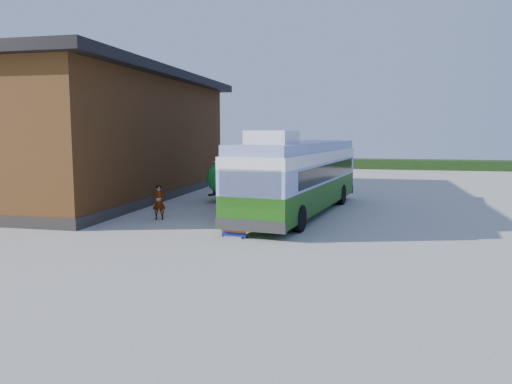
% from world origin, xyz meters
% --- Properties ---
extents(ground, '(100.00, 100.00, 0.00)m').
position_xyz_m(ground, '(0.00, 0.00, 0.00)').
color(ground, '#BCB7AD').
rests_on(ground, ground).
extents(barn, '(9.60, 21.20, 7.50)m').
position_xyz_m(barn, '(-10.50, 10.00, 3.59)').
color(barn, brown).
rests_on(barn, ground).
extents(hedge, '(40.00, 3.00, 1.00)m').
position_xyz_m(hedge, '(8.00, 38.00, 0.50)').
color(hedge, '#264419').
rests_on(hedge, ground).
extents(bus, '(4.67, 13.26, 4.00)m').
position_xyz_m(bus, '(1.66, 6.19, 1.91)').
color(bus, '#307213').
rests_on(bus, ground).
extents(awning, '(3.17, 4.48, 0.52)m').
position_xyz_m(awning, '(-0.39, 6.31, 2.92)').
color(awning, white).
rests_on(awning, ground).
extents(banner, '(1.00, 0.28, 2.31)m').
position_xyz_m(banner, '(0.02, 0.17, 0.95)').
color(banner, navy).
rests_on(banner, ground).
extents(picnic_table, '(1.65, 1.54, 0.79)m').
position_xyz_m(picnic_table, '(0.48, 4.11, 0.59)').
color(picnic_table, tan).
rests_on(picnic_table, ground).
extents(person_a, '(0.66, 0.52, 1.58)m').
position_xyz_m(person_a, '(-4.28, 3.18, 0.79)').
color(person_a, '#999999').
rests_on(person_a, ground).
extents(person_b, '(0.84, 0.93, 1.58)m').
position_xyz_m(person_b, '(-2.04, 7.74, 0.79)').
color(person_b, '#999999').
rests_on(person_b, ground).
extents(slurry_tanker, '(3.26, 5.84, 2.27)m').
position_xyz_m(slurry_tanker, '(-2.46, 11.29, 1.31)').
color(slurry_tanker, green).
rests_on(slurry_tanker, ground).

